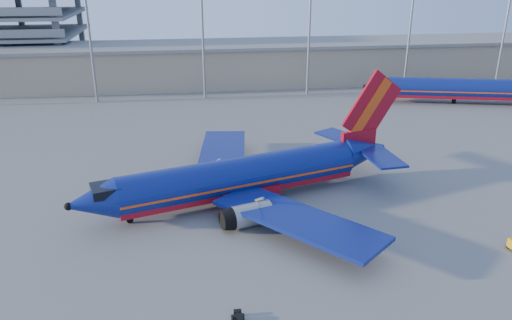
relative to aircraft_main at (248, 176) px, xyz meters
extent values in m
plane|color=slate|center=(2.59, -0.63, -2.73)|extent=(220.00, 220.00, 0.00)
cube|color=#9F856E|center=(12.59, 57.37, 1.27)|extent=(120.00, 15.00, 8.00)
cube|color=slate|center=(12.59, 57.37, 5.47)|extent=(122.00, 16.00, 0.60)
cylinder|color=gray|center=(-22.41, 45.37, 11.27)|extent=(0.44, 0.44, 28.00)
cylinder|color=gray|center=(-2.41, 45.37, 11.27)|extent=(0.44, 0.44, 28.00)
cylinder|color=gray|center=(17.59, 45.37, 11.27)|extent=(0.44, 0.44, 28.00)
cylinder|color=gray|center=(37.59, 45.37, 11.27)|extent=(0.44, 0.44, 28.00)
cylinder|color=gray|center=(57.59, 45.37, 11.27)|extent=(0.44, 0.44, 28.00)
cylinder|color=navy|center=(-0.87, -0.26, 0.17)|extent=(25.90, 11.16, 3.98)
cube|color=#A00C1A|center=(-0.87, -0.26, -0.85)|extent=(25.69, 10.44, 1.40)
cube|color=#E34813|center=(-0.87, -0.26, -0.10)|extent=(25.91, 11.20, 0.24)
cone|color=navy|center=(-15.42, -4.57, 0.17)|extent=(5.47, 5.10, 3.98)
cube|color=black|center=(-14.08, -4.17, 1.20)|extent=(3.27, 3.42, 0.86)
cone|color=navy|center=(14.20, 4.21, 0.55)|extent=(6.50, 5.41, 3.98)
cube|color=#A00C1A|center=(13.37, 3.96, 2.00)|extent=(4.50, 1.85, 2.37)
cube|color=#A00C1A|center=(14.82, 4.39, 5.77)|extent=(7.67, 2.58, 8.59)
cube|color=#E34813|center=(14.61, 4.33, 5.77)|extent=(5.17, 1.93, 6.74)
cube|color=navy|center=(12.75, 7.60, 1.14)|extent=(6.13, 7.60, 0.24)
cube|color=navy|center=(14.83, 0.58, 1.14)|extent=(3.76, 7.12, 0.24)
cube|color=navy|center=(-2.01, 9.28, -0.80)|extent=(7.51, 17.24, 0.38)
cube|color=navy|center=(3.37, -8.88, -0.80)|extent=(14.93, 16.18, 0.38)
cube|color=#A00C1A|center=(-0.35, -0.10, -1.28)|extent=(7.39, 5.86, 1.08)
cylinder|color=gray|center=(-3.70, 4.74, -1.50)|extent=(4.36, 3.27, 2.26)
cylinder|color=gray|center=(-0.52, -5.99, -1.50)|extent=(4.36, 3.27, 2.26)
cylinder|color=gray|center=(-12.22, -3.62, -2.14)|extent=(0.32, 0.32, 1.18)
cylinder|color=black|center=(-12.22, -3.62, -2.39)|extent=(0.74, 0.45, 0.69)
cylinder|color=black|center=(-0.12, 2.88, -2.28)|extent=(1.04, 0.82, 0.90)
cylinder|color=black|center=(1.47, -2.48, -2.28)|extent=(1.04, 0.82, 0.90)
cylinder|color=navy|center=(42.55, 34.51, 0.01)|extent=(24.59, 9.70, 3.76)
cube|color=#A00C1A|center=(42.55, 34.51, -0.95)|extent=(24.41, 9.01, 1.32)
cube|color=#E34813|center=(42.55, 34.51, -0.24)|extent=(24.60, 9.74, 0.22)
cone|color=navy|center=(28.65, 38.06, 0.01)|extent=(5.07, 4.71, 3.76)
cube|color=black|center=(29.93, 37.74, 0.98)|extent=(3.02, 3.17, 0.81)
cylinder|color=black|center=(42.55, 34.51, -2.28)|extent=(0.87, 0.87, 0.92)
cylinder|color=black|center=(21.65, -13.33, -2.51)|extent=(0.47, 0.25, 0.45)
cube|color=black|center=(-3.22, -19.58, -2.47)|extent=(0.71, 0.61, 0.52)
cube|color=black|center=(-3.50, -19.50, -2.52)|extent=(0.63, 0.43, 0.43)
cube|color=black|center=(-3.30, -19.05, -2.50)|extent=(0.55, 0.34, 0.47)
camera|label=1|loc=(-6.23, -48.32, 20.79)|focal=35.00mm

